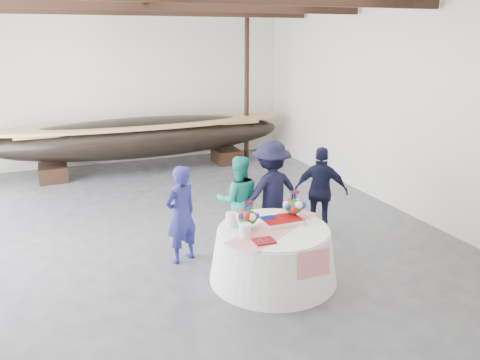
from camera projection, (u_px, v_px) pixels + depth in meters
name	position (u px, v px, depth m)	size (l,w,h in m)	color
floor	(174.00, 236.00, 9.02)	(10.00, 12.00, 0.01)	#3D3D42
wall_back	(120.00, 87.00, 13.68)	(10.00, 0.02, 4.50)	silver
wall_front	(387.00, 268.00, 3.04)	(10.00, 0.02, 4.50)	silver
wall_right	(395.00, 105.00, 10.14)	(0.02, 12.00, 4.50)	silver
pavilion_structure	(154.00, 18.00, 8.56)	(9.80, 11.76, 4.50)	black
longboat_display	(144.00, 137.00, 13.08)	(8.19, 1.64, 1.54)	black
banquet_table	(273.00, 253.00, 7.33)	(2.01, 2.01, 0.86)	white
tabletop_items	(269.00, 216.00, 7.27)	(1.87, 1.45, 0.40)	red
guest_woman_blue	(181.00, 214.00, 7.79)	(0.61, 0.40, 1.68)	navy
guest_woman_teal	(238.00, 200.00, 8.52)	(0.80, 0.63, 1.65)	teal
guest_man_left	(271.00, 192.00, 8.52)	(1.24, 0.71, 1.92)	black
guest_man_right	(321.00, 191.00, 8.90)	(1.01, 0.42, 1.72)	black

